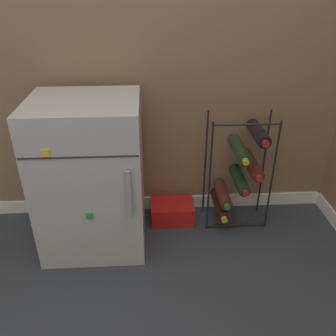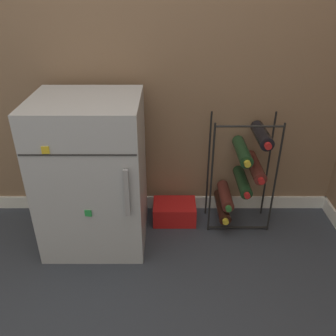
{
  "view_description": "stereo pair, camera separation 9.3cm",
  "coord_description": "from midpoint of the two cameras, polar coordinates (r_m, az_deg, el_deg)",
  "views": [
    {
      "loc": [
        -0.14,
        -1.41,
        1.43
      ],
      "look_at": [
        -0.04,
        0.38,
        0.44
      ],
      "focal_mm": 38.0,
      "sensor_mm": 36.0,
      "label": 1
    },
    {
      "loc": [
        -0.05,
        -1.41,
        1.43
      ],
      "look_at": [
        -0.04,
        0.38,
        0.44
      ],
      "focal_mm": 38.0,
      "sensor_mm": 36.0,
      "label": 2
    }
  ],
  "objects": [
    {
      "name": "soda_box",
      "position": [
        2.33,
        1.95,
        -7.02
      ],
      "size": [
        0.27,
        0.19,
        0.13
      ],
      "color": "red",
      "rests_on": "ground_plane"
    },
    {
      "name": "wine_rack",
      "position": [
        2.2,
        12.65,
        -0.82
      ],
      "size": [
        0.39,
        0.33,
        0.72
      ],
      "color": "black",
      "rests_on": "ground_plane"
    },
    {
      "name": "ground_plane",
      "position": [
        2.02,
        2.67,
        -16.41
      ],
      "size": [
        14.0,
        14.0,
        0.0
      ],
      "primitive_type": "plane",
      "color": "#333842"
    },
    {
      "name": "mini_fridge",
      "position": [
        2.02,
        -10.97,
        -1.05
      ],
      "size": [
        0.57,
        0.52,
        0.88
      ],
      "color": "#B7BABF",
      "rests_on": "ground_plane"
    },
    {
      "name": "wall_back",
      "position": [
        2.07,
        2.62,
        23.55
      ],
      "size": [
        7.06,
        0.07,
        2.5
      ],
      "color": "#84664C",
      "rests_on": "ground_plane"
    }
  ]
}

